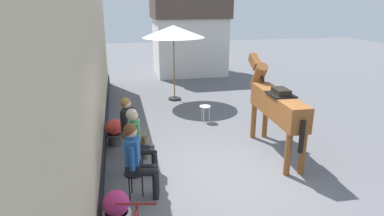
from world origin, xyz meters
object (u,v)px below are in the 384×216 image
object	(u,v)px
cafe_parasol	(174,32)
spare_stool_white	(205,108)
flower_planter_far	(115,131)
satchel_bag	(139,141)
seated_visitor_far	(131,124)
saddled_horse_center	(275,104)
seated_visitor_near	(137,157)
seated_visitor_middle	(137,139)
flower_planter_near	(117,209)

from	to	relation	value
cafe_parasol	spare_stool_white	distance (m)	3.13
flower_planter_far	satchel_bag	bearing A→B (deg)	-18.84
cafe_parasol	spare_stool_white	world-z (taller)	cafe_parasol
seated_visitor_far	spare_stool_white	bearing A→B (deg)	40.88
seated_visitor_far	saddled_horse_center	world-z (taller)	saddled_horse_center
flower_planter_far	cafe_parasol	size ratio (longest dim) A/B	0.25
seated_visitor_near	seated_visitor_middle	size ratio (longest dim) A/B	1.00
satchel_bag	cafe_parasol	bearing A→B (deg)	60.21
seated_visitor_near	flower_planter_near	bearing A→B (deg)	-115.03
saddled_horse_center	spare_stool_white	size ratio (longest dim) A/B	6.52
saddled_horse_center	flower_planter_far	size ratio (longest dim) A/B	4.69
seated_visitor_near	flower_planter_near	size ratio (longest dim) A/B	2.17
seated_visitor_far	spare_stool_white	xyz separation A→B (m)	(2.19, 1.89, -0.38)
satchel_bag	spare_stool_white	bearing A→B (deg)	25.62
seated_visitor_middle	seated_visitor_far	distance (m)	0.82
seated_visitor_far	flower_planter_near	xyz separation A→B (m)	(-0.35, -2.43, -0.44)
seated_visitor_middle	spare_stool_white	world-z (taller)	seated_visitor_middle
seated_visitor_far	satchel_bag	bearing A→B (deg)	71.16
seated_visitor_middle	flower_planter_far	bearing A→B (deg)	106.09
flower_planter_near	satchel_bag	xyz separation A→B (m)	(0.55, 3.02, -0.23)
satchel_bag	seated_visitor_middle	bearing A→B (deg)	-101.98
cafe_parasol	satchel_bag	xyz separation A→B (m)	(-1.50, -3.70, -2.26)
saddled_horse_center	cafe_parasol	xyz separation A→B (m)	(-1.48, 4.70, 1.20)
flower_planter_far	seated_visitor_far	bearing A→B (deg)	-64.88
flower_planter_far	cafe_parasol	world-z (taller)	cafe_parasol
saddled_horse_center	spare_stool_white	world-z (taller)	saddled_horse_center
seated_visitor_near	seated_visitor_far	world-z (taller)	same
spare_stool_white	satchel_bag	world-z (taller)	spare_stool_white
cafe_parasol	saddled_horse_center	bearing A→B (deg)	-72.49
saddled_horse_center	satchel_bag	bearing A→B (deg)	161.47
flower_planter_far	spare_stool_white	xyz separation A→B (m)	(2.55, 1.11, 0.07)
seated_visitor_middle	seated_visitor_far	size ratio (longest dim) A/B	1.00
seated_visitor_far	flower_planter_far	size ratio (longest dim) A/B	2.17
seated_visitor_near	cafe_parasol	distance (m)	6.35
seated_visitor_middle	flower_planter_near	size ratio (longest dim) A/B	2.17
flower_planter_far	cafe_parasol	xyz separation A→B (m)	(2.07, 3.50, 2.03)
seated_visitor_middle	cafe_parasol	distance (m)	5.58
saddled_horse_center	flower_planter_near	xyz separation A→B (m)	(-3.53, -2.02, -0.82)
seated_visitor_far	cafe_parasol	xyz separation A→B (m)	(1.70, 4.29, 1.59)
flower_planter_far	flower_planter_near	bearing A→B (deg)	-89.61
seated_visitor_near	flower_planter_far	world-z (taller)	seated_visitor_near
seated_visitor_far	spare_stool_white	world-z (taller)	seated_visitor_far
spare_stool_white	seated_visitor_near	bearing A→B (deg)	-121.48
cafe_parasol	satchel_bag	bearing A→B (deg)	-112.13
saddled_horse_center	flower_planter_far	distance (m)	3.84
seated_visitor_far	satchel_bag	distance (m)	0.92
saddled_horse_center	spare_stool_white	bearing A→B (deg)	113.47
saddled_horse_center	cafe_parasol	bearing A→B (deg)	107.51
saddled_horse_center	flower_planter_near	bearing A→B (deg)	-150.21
seated_visitor_far	flower_planter_near	distance (m)	2.50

